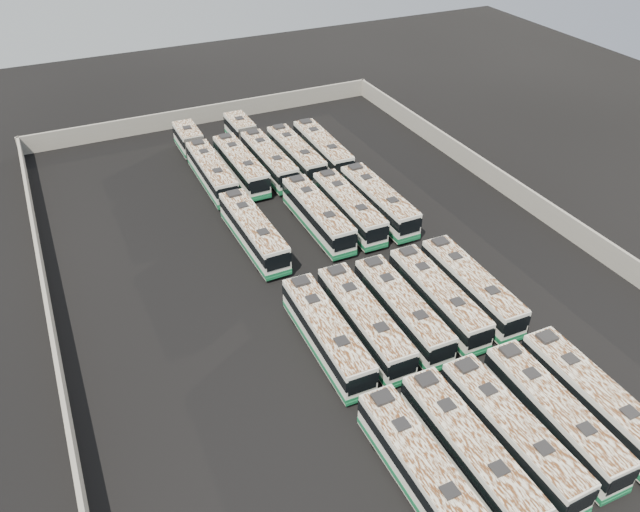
{
  "coord_description": "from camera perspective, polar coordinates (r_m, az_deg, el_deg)",
  "views": [
    {
      "loc": [
        -19.05,
        -37.79,
        31.96
      ],
      "look_at": [
        -0.74,
        1.16,
        1.6
      ],
      "focal_mm": 35.0,
      "sensor_mm": 36.0,
      "label": 1
    }
  ],
  "objects": [
    {
      "name": "bus_midback_right",
      "position": [
        59.35,
        2.63,
        4.43
      ],
      "size": [
        2.53,
        11.35,
        3.19
      ],
      "rotation": [
        0.0,
        0.0,
        -0.01
      ],
      "color": "white",
      "rests_on": "ground"
    },
    {
      "name": "bus_back_left",
      "position": [
        67.54,
        -7.25,
        8.22
      ],
      "size": [
        2.54,
        11.35,
        3.19
      ],
      "rotation": [
        0.0,
        0.0,
        0.01
      ],
      "color": "white",
      "rests_on": "ground"
    },
    {
      "name": "bus_midfront_left",
      "position": [
        46.21,
        4.03,
        -5.93
      ],
      "size": [
        2.6,
        11.39,
        3.2
      ],
      "rotation": [
        0.0,
        0.0,
        -0.02
      ],
      "color": "white",
      "rests_on": "ground"
    },
    {
      "name": "bus_midfront_right",
      "position": [
        49.11,
        10.69,
        -3.72
      ],
      "size": [
        2.54,
        11.14,
        3.13
      ],
      "rotation": [
        0.0,
        0.0,
        -0.02
      ],
      "color": "white",
      "rests_on": "ground"
    },
    {
      "name": "bus_midfront_far_right",
      "position": [
        50.74,
        13.63,
        -2.71
      ],
      "size": [
        2.58,
        11.21,
        3.14
      ],
      "rotation": [
        0.0,
        0.0,
        -0.02
      ],
      "color": "white",
      "rests_on": "ground"
    },
    {
      "name": "perimeter_wall",
      "position": [
        52.38,
        1.27,
        -0.91
      ],
      "size": [
        45.2,
        73.2,
        2.2
      ],
      "color": "gray",
      "rests_on": "ground"
    },
    {
      "name": "bus_front_far_left",
      "position": [
        37.84,
        9.31,
        -18.83
      ],
      "size": [
        2.38,
        11.18,
        3.15
      ],
      "rotation": [
        0.0,
        0.0,
        0.0
      ],
      "color": "white",
      "rests_on": "ground"
    },
    {
      "name": "bus_midback_center",
      "position": [
        58.2,
        -0.22,
        3.81
      ],
      "size": [
        2.45,
        11.45,
        3.22
      ],
      "rotation": [
        0.0,
        0.0,
        -0.0
      ],
      "color": "white",
      "rests_on": "ground"
    },
    {
      "name": "bus_back_far_left",
      "position": [
        69.24,
        -10.59,
        8.58
      ],
      "size": [
        2.44,
        17.38,
        3.15
      ],
      "rotation": [
        0.0,
        0.0,
        -0.0
      ],
      "color": "white",
      "rests_on": "ground"
    },
    {
      "name": "bus_midfront_far_left",
      "position": [
        45.06,
        0.58,
        -7.11
      ],
      "size": [
        2.62,
        11.37,
        3.19
      ],
      "rotation": [
        0.0,
        0.0,
        -0.02
      ],
      "color": "white",
      "rests_on": "ground"
    },
    {
      "name": "bus_front_left",
      "position": [
        39.18,
        13.41,
        -16.91
      ],
      "size": [
        2.41,
        11.33,
        3.19
      ],
      "rotation": [
        0.0,
        0.0,
        -0.0
      ],
      "color": "white",
      "rests_on": "ground"
    },
    {
      "name": "bus_front_right",
      "position": [
        42.48,
        20.54,
        -13.43
      ],
      "size": [
        2.58,
        11.12,
        3.12
      ],
      "rotation": [
        0.0,
        0.0,
        -0.02
      ],
      "color": "white",
      "rests_on": "ground"
    },
    {
      "name": "bus_back_center",
      "position": [
        70.92,
        -5.61,
        9.68
      ],
      "size": [
        2.52,
        17.34,
        3.14
      ],
      "rotation": [
        0.0,
        0.0,
        0.01
      ],
      "color": "white",
      "rests_on": "ground"
    },
    {
      "name": "bus_front_center",
      "position": [
        40.69,
        17.04,
        -15.17
      ],
      "size": [
        2.59,
        11.27,
        3.16
      ],
      "rotation": [
        0.0,
        0.0,
        0.02
      ],
      "color": "white",
      "rests_on": "ground"
    },
    {
      "name": "bus_midfront_center",
      "position": [
        47.52,
        7.48,
        -4.87
      ],
      "size": [
        2.51,
        11.14,
        3.13
      ],
      "rotation": [
        0.0,
        0.0,
        -0.01
      ],
      "color": "white",
      "rests_on": "ground"
    },
    {
      "name": "bus_front_far_right",
      "position": [
        44.28,
        23.71,
        -11.91
      ],
      "size": [
        2.45,
        11.3,
        3.18
      ],
      "rotation": [
        0.0,
        0.0,
        -0.01
      ],
      "color": "white",
      "rests_on": "ground"
    },
    {
      "name": "bus_midback_far_right",
      "position": [
        60.65,
        5.36,
        5.05
      ],
      "size": [
        2.51,
        11.48,
        3.23
      ],
      "rotation": [
        0.0,
        0.0,
        0.01
      ],
      "color": "white",
      "rests_on": "ground"
    },
    {
      "name": "bus_back_right",
      "position": [
        69.46,
        -2.22,
        9.27
      ],
      "size": [
        2.45,
        11.2,
        3.15
      ],
      "rotation": [
        0.0,
        0.0,
        0.01
      ],
      "color": "white",
      "rests_on": "ground"
    },
    {
      "name": "bus_midback_far_left",
      "position": [
        56.07,
        -6.11,
        2.26
      ],
      "size": [
        2.65,
        11.51,
        3.23
      ],
      "rotation": [
        0.0,
        0.0,
        0.02
      ],
      "color": "white",
      "rests_on": "ground"
    },
    {
      "name": "bus_back_far_right",
      "position": [
        70.56,
        0.23,
        9.75
      ],
      "size": [
        2.66,
        11.45,
        3.21
      ],
      "rotation": [
        0.0,
        0.0,
        -0.02
      ],
      "color": "white",
      "rests_on": "ground"
    },
    {
      "name": "ground",
      "position": [
        53.03,
        1.26,
        -1.87
      ],
      "size": [
        140.0,
        140.0,
        0.0
      ],
      "primitive_type": "plane",
      "color": "black",
      "rests_on": "ground"
    }
  ]
}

